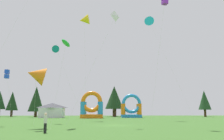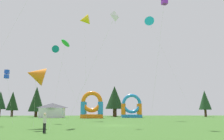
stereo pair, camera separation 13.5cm
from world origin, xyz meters
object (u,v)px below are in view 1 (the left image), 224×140
object	(u,v)px
kite_white_diamond	(116,17)
kite_yellow_delta	(84,20)
inflatable_orange_dome	(92,108)
kite_cyan_delta	(150,23)
kite_orange_delta	(36,75)
kite_blue_box	(7,74)
kite_teal_delta	(56,49)
kite_purple_box	(165,1)
inflatable_red_slide	(131,109)
kite_green_parafoil	(66,43)
festival_tent	(52,110)
person_near_camera	(45,121)

from	to	relation	value
kite_white_diamond	kite_yellow_delta	distance (m)	22.72
kite_white_diamond	inflatable_orange_dome	xyz separation A→B (m)	(-4.93, 30.78, -12.37)
kite_white_diamond	kite_cyan_delta	xyz separation A→B (m)	(8.64, 20.84, 6.89)
kite_orange_delta	kite_cyan_delta	xyz separation A→B (m)	(18.21, 24.31, 15.62)
kite_white_diamond	kite_blue_box	bearing A→B (deg)	176.91
kite_yellow_delta	kite_teal_delta	bearing A→B (deg)	-105.84
kite_orange_delta	kite_white_diamond	size ratio (longest dim) A/B	0.48
kite_purple_box	kite_orange_delta	bearing A→B (deg)	-173.52
kite_blue_box	inflatable_orange_dome	size ratio (longest dim) A/B	1.10
kite_purple_box	kite_yellow_delta	world-z (taller)	kite_yellow_delta
kite_yellow_delta	inflatable_orange_dome	size ratio (longest dim) A/B	3.47
inflatable_red_slide	kite_purple_box	bearing A→B (deg)	-88.50
kite_yellow_delta	kite_green_parafoil	bearing A→B (deg)	-90.45
kite_purple_box	inflatable_red_slide	bearing A→B (deg)	91.50
kite_white_diamond	kite_cyan_delta	distance (m)	23.59
kite_white_diamond	festival_tent	distance (m)	40.01
kite_yellow_delta	kite_blue_box	world-z (taller)	kite_yellow_delta
inflatable_orange_dome	kite_purple_box	bearing A→B (deg)	-70.52
kite_teal_delta	festival_tent	bearing A→B (deg)	103.04
kite_teal_delta	kite_green_parafoil	bearing A→B (deg)	-71.90
kite_orange_delta	kite_green_parafoil	bearing A→B (deg)	30.31
kite_orange_delta	inflatable_red_slide	distance (m)	41.44
kite_green_parafoil	inflatable_red_slide	bearing A→B (deg)	71.75
kite_green_parafoil	inflatable_orange_dome	xyz separation A→B (m)	(1.56, 32.45, -8.03)
kite_orange_delta	kite_yellow_delta	distance (m)	29.07
kite_yellow_delta	person_near_camera	xyz separation A→B (m)	(-0.30, -30.76, -21.11)
kite_green_parafoil	kite_yellow_delta	size ratio (longest dim) A/B	0.47
kite_blue_box	kite_cyan_delta	bearing A→B (deg)	40.61
kite_yellow_delta	kite_purple_box	bearing A→B (deg)	-59.93
person_near_camera	inflatable_orange_dome	bearing A→B (deg)	-64.88
kite_white_diamond	kite_purple_box	size ratio (longest dim) A/B	0.91
inflatable_red_slide	festival_tent	world-z (taller)	inflatable_red_slide
kite_yellow_delta	festival_tent	distance (m)	26.28
kite_yellow_delta	person_near_camera	distance (m)	37.31
kite_cyan_delta	inflatable_red_slide	xyz separation A→B (m)	(-3.06, 14.07, -19.42)
festival_tent	kite_teal_delta	bearing A→B (deg)	-76.96
inflatable_orange_dome	inflatable_red_slide	xyz separation A→B (m)	(10.51, 4.13, -0.15)
kite_purple_box	inflatable_red_slide	distance (m)	39.21
person_near_camera	inflatable_orange_dome	xyz separation A→B (m)	(1.68, 40.98, 1.43)
kite_cyan_delta	kite_blue_box	bearing A→B (deg)	-139.39
kite_white_diamond	kite_purple_box	xyz separation A→B (m)	(6.54, -1.64, 1.63)
kite_cyan_delta	kite_yellow_delta	bearing A→B (deg)	-178.92
kite_orange_delta	festival_tent	bearing A→B (deg)	99.34
kite_green_parafoil	kite_teal_delta	size ratio (longest dim) A/B	0.85
kite_teal_delta	kite_blue_box	world-z (taller)	kite_teal_delta
kite_teal_delta	kite_blue_box	xyz separation A→B (m)	(-4.97, -7.58, -5.42)
kite_cyan_delta	kite_yellow_delta	size ratio (longest dim) A/B	0.98
kite_orange_delta	kite_purple_box	size ratio (longest dim) A/B	0.44
kite_white_diamond	kite_blue_box	world-z (taller)	kite_white_diamond
kite_yellow_delta	inflatable_red_slide	world-z (taller)	kite_yellow_delta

